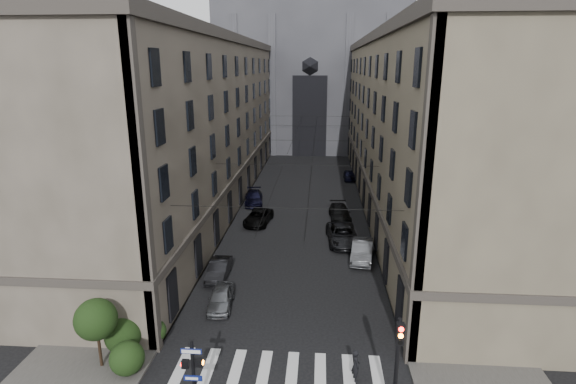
% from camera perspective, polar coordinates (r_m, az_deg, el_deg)
% --- Properties ---
extents(sidewalk_left, '(7.00, 80.00, 0.15)m').
position_cam_1_polar(sidewalk_left, '(55.18, -9.11, -0.85)').
color(sidewalk_left, '#383533').
rests_on(sidewalk_left, ground).
extents(sidewalk_right, '(7.00, 80.00, 0.15)m').
position_cam_1_polar(sidewalk_right, '(54.40, 12.97, -1.30)').
color(sidewalk_right, '#383533').
rests_on(sidewalk_right, ground).
extents(zebra_crossing, '(11.00, 3.20, 0.01)m').
position_cam_1_polar(zebra_crossing, '(25.84, -1.25, -21.65)').
color(zebra_crossing, beige).
rests_on(zebra_crossing, ground).
extents(building_left, '(13.60, 60.60, 18.85)m').
position_cam_1_polar(building_left, '(54.06, -12.61, 8.68)').
color(building_left, '#494338').
rests_on(building_left, ground).
extents(building_right, '(13.60, 60.60, 18.85)m').
position_cam_1_polar(building_right, '(53.05, 16.76, 8.26)').
color(building_right, brown).
rests_on(building_right, ground).
extents(gothic_tower, '(35.00, 23.00, 58.00)m').
position_cam_1_polar(gothic_tower, '(90.41, 3.04, 17.13)').
color(gothic_tower, '#2D2D33').
rests_on(gothic_tower, ground).
extents(pedestrian_signal_left, '(1.02, 0.38, 4.00)m').
position_cam_1_polar(pedestrian_signal_left, '(22.28, -11.94, -21.56)').
color(pedestrian_signal_left, black).
rests_on(pedestrian_signal_left, ground).
extents(traffic_light_right, '(0.34, 0.50, 5.20)m').
position_cam_1_polar(traffic_light_right, '(21.63, 13.74, -19.79)').
color(traffic_light_right, black).
rests_on(traffic_light_right, ground).
extents(shrub_cluster, '(3.90, 4.40, 3.90)m').
position_cam_1_polar(shrub_cluster, '(26.95, -20.91, -16.45)').
color(shrub_cluster, black).
rests_on(shrub_cluster, sidewalk_left).
extents(tram_wires, '(14.00, 60.00, 0.43)m').
position_cam_1_polar(tram_wires, '(51.78, 1.90, 6.40)').
color(tram_wires, black).
rests_on(tram_wires, ground).
extents(car_left_near, '(1.83, 3.97, 1.32)m').
position_cam_1_polar(car_left_near, '(31.31, -8.52, -13.13)').
color(car_left_near, slate).
rests_on(car_left_near, ground).
extents(car_left_midnear, '(1.49, 4.13, 1.36)m').
position_cam_1_polar(car_left_midnear, '(35.15, -8.78, -9.72)').
color(car_left_midnear, black).
rests_on(car_left_midnear, ground).
extents(car_left_midfar, '(2.87, 5.18, 1.37)m').
position_cam_1_polar(car_left_midfar, '(46.17, -3.80, -3.22)').
color(car_left_midfar, black).
rests_on(car_left_midfar, ground).
extents(car_left_far, '(2.65, 5.21, 1.45)m').
position_cam_1_polar(car_left_far, '(52.76, -4.39, -0.74)').
color(car_left_far, black).
rests_on(car_left_far, ground).
extents(car_right_near, '(2.30, 5.00, 1.59)m').
position_cam_1_polar(car_right_near, '(38.23, 9.39, -7.39)').
color(car_right_near, slate).
rests_on(car_right_near, ground).
extents(car_right_midnear, '(3.11, 5.99, 1.61)m').
position_cam_1_polar(car_right_midnear, '(41.42, 6.95, -5.41)').
color(car_right_midnear, black).
rests_on(car_right_midnear, ground).
extents(car_right_midfar, '(2.43, 5.21, 1.47)m').
position_cam_1_polar(car_right_midfar, '(47.52, 6.61, -2.67)').
color(car_right_midfar, black).
rests_on(car_right_midfar, ground).
extents(car_right_far, '(1.64, 3.96, 1.34)m').
position_cam_1_polar(car_right_far, '(64.18, 7.81, 2.12)').
color(car_right_far, black).
rests_on(car_right_far, ground).
extents(pedestrian, '(0.55, 0.71, 1.74)m').
position_cam_1_polar(pedestrian, '(24.95, 8.60, -20.92)').
color(pedestrian, black).
rests_on(pedestrian, ground).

